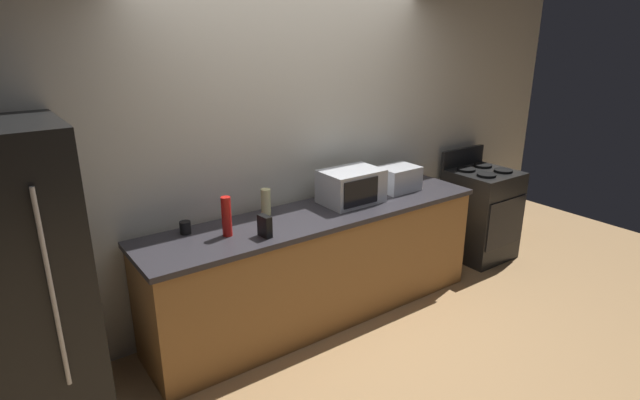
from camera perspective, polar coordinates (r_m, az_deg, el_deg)
The scene contains 11 objects.
ground_plane at distance 4.02m, azimuth 3.44°, elevation -15.14°, with size 8.00×8.00×0.00m, color #A87F51.
back_wall at distance 4.09m, azimuth -3.37°, elevation 6.16°, with size 6.40×0.10×2.70m, color beige.
counter_run at distance 4.07m, azimuth 0.00°, elevation -7.32°, with size 2.84×0.64×0.90m.
refrigerator at distance 3.26m, azimuth -31.08°, elevation -8.51°, with size 0.72×0.73×1.80m.
stove_range at distance 5.39m, azimuth 17.54°, elevation -1.40°, with size 0.60×0.61×1.08m.
microwave at distance 4.08m, azimuth 3.52°, elevation 1.55°, with size 0.48×0.35×0.27m.
toaster_oven at distance 4.45m, azimuth 8.77°, elevation 2.40°, with size 0.34×0.26×0.21m, color #B7BABF.
cordless_phone at distance 3.45m, azimuth -6.22°, elevation -2.94°, with size 0.05×0.11×0.15m, color black.
bottle_hot_sauce at distance 3.48m, azimuth -10.45°, elevation -1.84°, with size 0.07×0.07×0.28m, color red.
bottle_vinegar at distance 3.83m, azimuth -6.10°, elevation -0.23°, with size 0.07×0.07×0.20m, color beige.
mug_black at distance 3.61m, azimuth -14.90°, elevation -3.01°, with size 0.08×0.08×0.09m, color black.
Camera 1 is at (-2.13, -2.57, 2.25)m, focal length 28.48 mm.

